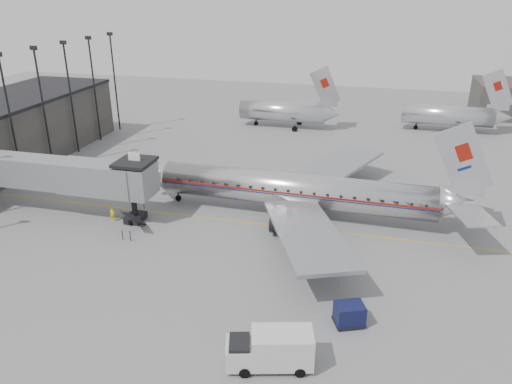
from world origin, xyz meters
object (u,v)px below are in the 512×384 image
at_px(baggage_cart_navy, 349,314).
at_px(ramp_worker, 113,214).
at_px(airliner, 302,191).
at_px(service_van, 271,349).
at_px(baggage_cart_white, 303,241).

bearing_deg(baggage_cart_navy, ramp_worker, 133.27).
relative_size(airliner, ramp_worker, 22.79).
bearing_deg(service_van, baggage_cart_navy, 35.72).
bearing_deg(airliner, service_van, -83.93).
distance_m(airliner, service_van, 22.32).
distance_m(airliner, baggage_cart_white, 7.37).
distance_m(service_van, baggage_cart_navy, 7.00).
bearing_deg(baggage_cart_white, ramp_worker, 173.67).
xyz_separation_m(baggage_cart_navy, ramp_worker, (-24.38, 10.82, -0.10)).
relative_size(baggage_cart_navy, ramp_worker, 1.65).
height_order(service_van, baggage_cart_navy, service_van).
relative_size(service_van, baggage_cart_navy, 2.26).
height_order(airliner, service_van, airliner).
bearing_deg(ramp_worker, service_van, -74.92).
height_order(airliner, baggage_cart_navy, airliner).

